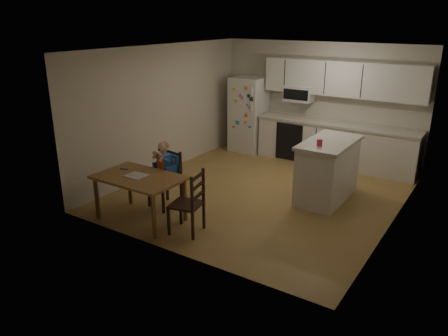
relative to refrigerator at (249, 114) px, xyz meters
name	(u,v)px	position (x,y,z in m)	size (l,w,h in m)	color
room	(277,119)	(1.55, -1.67, 0.40)	(4.52, 5.01, 2.51)	olive
refrigerator	(249,114)	(0.00, 0.00, 0.00)	(0.72, 0.70, 1.70)	silver
kitchen_run	(336,124)	(2.05, 0.09, 0.03)	(3.37, 0.62, 2.15)	silver
kitchen_island	(328,170)	(2.60, -1.78, -0.33)	(0.73, 1.40, 1.03)	silver
red_cup	(320,142)	(2.56, -2.15, 0.24)	(0.09, 0.09, 0.11)	#D12C40
dining_table	(140,182)	(0.50, -4.14, -0.24)	(1.33, 0.85, 0.71)	brown
napkin	(136,176)	(0.45, -4.15, -0.13)	(0.30, 0.26, 0.01)	#B7B7BC
toddler_spoon	(123,169)	(0.07, -4.04, -0.13)	(0.02, 0.02, 0.12)	#234EA8
chair_booster	(166,168)	(0.51, -3.52, -0.18)	(0.49, 0.49, 1.11)	black
chair_side	(192,199)	(1.44, -4.07, -0.31)	(0.50, 0.50, 0.95)	black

